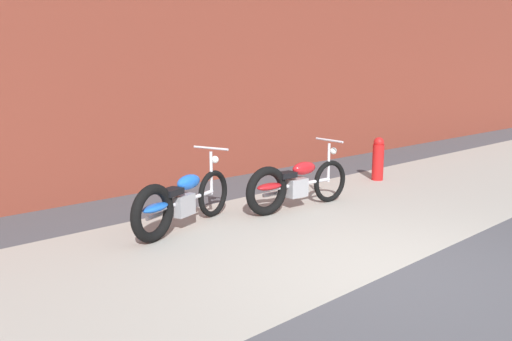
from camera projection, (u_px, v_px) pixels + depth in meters
name	position (u px, v px, depth m)	size (l,w,h in m)	color
ground_plane	(392.00, 273.00, 5.26)	(80.00, 80.00, 0.00)	#47474C
sidewalk_slab	(276.00, 233.00, 6.54)	(36.00, 3.50, 0.01)	#9E998E
brick_building_wall	(137.00, 52.00, 8.61)	(36.00, 0.50, 4.80)	brown
motorcycle_blue	(178.00, 202.00, 6.57)	(1.94, 0.85, 1.03)	black
motorcycle_red	(292.00, 184.00, 7.60)	(2.01, 0.58, 1.03)	black
fire_hydrant	(378.00, 159.00, 9.72)	(0.22, 0.22, 0.84)	red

